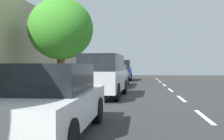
# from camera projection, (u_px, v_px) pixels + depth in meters

# --- Properties ---
(ground) EXTENTS (55.41, 55.41, 0.00)m
(ground) POSITION_uv_depth(u_px,v_px,m) (115.00, 96.00, 12.78)
(ground) COLOR #313131
(sidewalk) EXTENTS (3.86, 34.63, 0.17)m
(sidewalk) POSITION_uv_depth(u_px,v_px,m) (39.00, 94.00, 13.16)
(sidewalk) COLOR #95A593
(sidewalk) RESTS_ON ground
(curb_edge) EXTENTS (0.16, 34.63, 0.17)m
(curb_edge) POSITION_uv_depth(u_px,v_px,m) (79.00, 94.00, 12.96)
(curb_edge) COLOR gray
(curb_edge) RESTS_ON ground
(lane_stripe_centre) EXTENTS (0.14, 31.60, 0.01)m
(lane_stripe_centre) POSITION_uv_depth(u_px,v_px,m) (175.00, 94.00, 13.97)
(lane_stripe_centre) COLOR white
(lane_stripe_centre) RESTS_ON ground
(lane_stripe_bike_edge) EXTENTS (0.12, 34.63, 0.01)m
(lane_stripe_bike_edge) POSITION_uv_depth(u_px,v_px,m) (109.00, 96.00, 12.81)
(lane_stripe_bike_edge) COLOR white
(lane_stripe_bike_edge) RESTS_ON ground
(parked_suv_dark_blue_nearest) EXTENTS (2.02, 4.73, 1.99)m
(parked_suv_dark_blue_nearest) POSITION_uv_depth(u_px,v_px,m) (122.00, 70.00, 26.31)
(parked_suv_dark_blue_nearest) COLOR navy
(parked_suv_dark_blue_nearest) RESTS_ON ground
(parked_sedan_grey_second) EXTENTS (2.02, 4.49, 1.52)m
(parked_sedan_grey_second) POSITION_uv_depth(u_px,v_px,m) (114.00, 75.00, 19.19)
(parked_sedan_grey_second) COLOR slate
(parked_sedan_grey_second) RESTS_ON ground
(parked_suv_silver_mid) EXTENTS (2.16, 4.79, 1.99)m
(parked_suv_silver_mid) POSITION_uv_depth(u_px,v_px,m) (103.00, 75.00, 12.57)
(parked_suv_silver_mid) COLOR #B7BABF
(parked_suv_silver_mid) RESTS_ON ground
(parked_sedan_white_far) EXTENTS (1.86, 4.41, 1.52)m
(parked_sedan_white_far) POSITION_uv_depth(u_px,v_px,m) (48.00, 100.00, 5.62)
(parked_sedan_white_far) COLOR white
(parked_sedan_white_far) RESTS_ON ground
(bicycle_at_curb) EXTENTS (1.23, 1.26, 0.73)m
(bicycle_at_curb) POSITION_uv_depth(u_px,v_px,m) (88.00, 89.00, 12.90)
(bicycle_at_curb) COLOR black
(bicycle_at_curb) RESTS_ON ground
(cyclist_with_backpack) EXTENTS (0.55, 0.53, 1.65)m
(cyclist_with_backpack) POSITION_uv_depth(u_px,v_px,m) (86.00, 75.00, 13.34)
(cyclist_with_backpack) COLOR #C6B284
(cyclist_with_backpack) RESTS_ON ground
(street_tree_near_cyclist) EXTENTS (3.55, 3.55, 5.01)m
(street_tree_near_cyclist) POSITION_uv_depth(u_px,v_px,m) (61.00, 29.00, 14.64)
(street_tree_near_cyclist) COLOR brown
(street_tree_near_cyclist) RESTS_ON sidewalk
(pedestrian_on_phone) EXTENTS (0.41, 0.52, 1.56)m
(pedestrian_on_phone) POSITION_uv_depth(u_px,v_px,m) (73.00, 71.00, 20.97)
(pedestrian_on_phone) COLOR black
(pedestrian_on_phone) RESTS_ON sidewalk
(fire_hydrant) EXTENTS (0.22, 0.22, 0.84)m
(fire_hydrant) POSITION_uv_depth(u_px,v_px,m) (3.00, 101.00, 6.61)
(fire_hydrant) COLOR red
(fire_hydrant) RESTS_ON sidewalk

